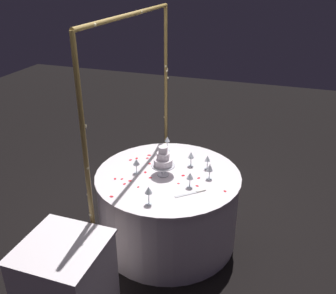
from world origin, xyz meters
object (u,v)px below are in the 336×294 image
(wine_glass_2, at_px, (149,191))
(wine_glass_5, at_px, (191,156))
(side_table, at_px, (67,285))
(wine_glass_0, at_px, (136,163))
(decorative_arch, at_px, (134,105))
(wine_glass_4, at_px, (208,159))
(cake_knife, at_px, (193,193))
(wine_glass_6, at_px, (167,140))
(tiered_cake, at_px, (163,160))
(main_table, at_px, (168,207))
(wine_glass_3, at_px, (210,168))
(wine_glass_1, at_px, (190,176))

(wine_glass_2, height_order, wine_glass_5, wine_glass_2)
(side_table, relative_size, wine_glass_5, 4.96)
(wine_glass_0, bearing_deg, decorative_arch, 23.02)
(wine_glass_4, bearing_deg, cake_knife, 177.95)
(wine_glass_4, xyz_separation_m, wine_glass_6, (0.25, 0.50, 0.02))
(side_table, bearing_deg, tiered_cake, -16.46)
(wine_glass_2, distance_m, wine_glass_6, 1.00)
(decorative_arch, bearing_deg, main_table, -90.00)
(decorative_arch, distance_m, tiered_cake, 0.57)
(wine_glass_0, height_order, wine_glass_2, wine_glass_2)
(wine_glass_3, distance_m, wine_glass_4, 0.19)
(wine_glass_2, xyz_separation_m, wine_glass_5, (0.75, -0.15, -0.01))
(side_table, relative_size, wine_glass_4, 5.28)
(wine_glass_3, distance_m, cake_knife, 0.32)
(wine_glass_6, bearing_deg, wine_glass_3, -127.40)
(wine_glass_3, height_order, cake_knife, wine_glass_3)
(side_table, height_order, wine_glass_0, wine_glass_0)
(wine_glass_6, bearing_deg, main_table, -160.28)
(main_table, distance_m, wine_glass_2, 0.72)
(decorative_arch, xyz_separation_m, main_table, (0.00, -0.32, -1.03))
(wine_glass_0, distance_m, cake_knife, 0.63)
(wine_glass_1, distance_m, wine_glass_2, 0.44)
(wine_glass_3, bearing_deg, main_table, 96.48)
(wine_glass_2, relative_size, cake_knife, 0.71)
(wine_glass_3, bearing_deg, wine_glass_6, 52.60)
(main_table, height_order, tiered_cake, tiered_cake)
(wine_glass_1, relative_size, wine_glass_5, 0.97)
(decorative_arch, relative_size, cake_knife, 9.35)
(tiered_cake, height_order, wine_glass_4, tiered_cake)
(wine_glass_2, height_order, wine_glass_6, same)
(wine_glass_0, relative_size, wine_glass_2, 0.89)
(decorative_arch, relative_size, wine_glass_5, 14.38)
(tiered_cake, xyz_separation_m, wine_glass_5, (0.26, -0.20, -0.05))
(decorative_arch, height_order, main_table, decorative_arch)
(main_table, distance_m, wine_glass_6, 0.71)
(side_table, xyz_separation_m, tiered_cake, (1.18, -0.35, 0.53))
(main_table, xyz_separation_m, wine_glass_2, (-0.52, -0.01, 0.50))
(wine_glass_2, relative_size, wine_glass_6, 1.00)
(wine_glass_5, bearing_deg, side_table, 159.25)
(wine_glass_2, distance_m, cake_knife, 0.42)
(side_table, relative_size, wine_glass_1, 5.12)
(tiered_cake, xyz_separation_m, wine_glass_4, (0.26, -0.36, -0.06))
(wine_glass_1, xyz_separation_m, wine_glass_6, (0.63, 0.43, 0.02))
(tiered_cake, relative_size, wine_glass_6, 1.79)
(wine_glass_5, relative_size, wine_glass_6, 0.91)
(decorative_arch, xyz_separation_m, wine_glass_3, (0.04, -0.71, -0.54))
(wine_glass_1, bearing_deg, tiered_cake, 67.26)
(tiered_cake, xyz_separation_m, wine_glass_2, (-0.49, -0.05, -0.03))
(tiered_cake, bearing_deg, wine_glass_2, -174.55)
(wine_glass_1, xyz_separation_m, wine_glass_5, (0.39, 0.10, 0.00))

